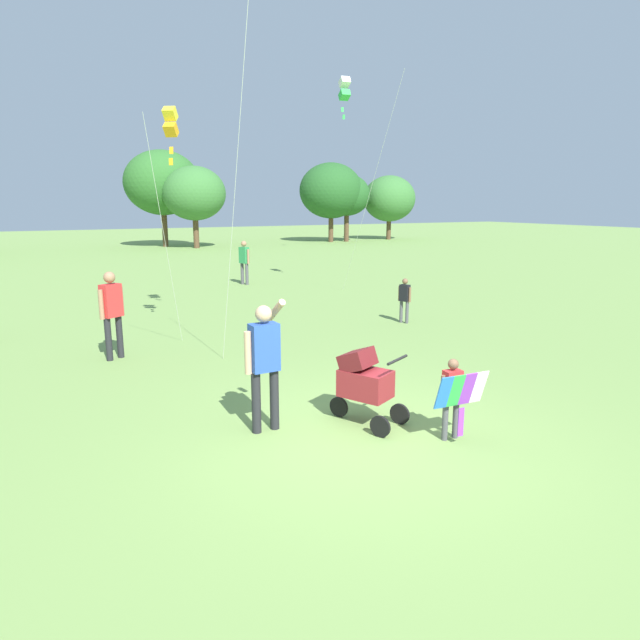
% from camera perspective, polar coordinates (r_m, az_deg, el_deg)
% --- Properties ---
extents(ground_plane, '(120.00, 120.00, 0.00)m').
position_cam_1_polar(ground_plane, '(7.07, 4.50, -12.12)').
color(ground_plane, '#75994C').
extents(treeline_distant, '(38.18, 6.50, 6.25)m').
position_cam_1_polar(treeline_distant, '(37.70, -16.15, 12.57)').
color(treeline_distant, brown).
rests_on(treeline_distant, ground).
extents(child_with_butterfly_kite, '(0.69, 0.35, 1.04)m').
position_cam_1_polar(child_with_butterfly_kite, '(6.98, 13.63, -7.26)').
color(child_with_butterfly_kite, '#4C4C51').
rests_on(child_with_butterfly_kite, ground).
extents(person_adult_flyer, '(0.53, 0.51, 1.72)m').
position_cam_1_polar(person_adult_flyer, '(6.99, -5.78, -3.76)').
color(person_adult_flyer, '#232328').
rests_on(person_adult_flyer, ground).
extents(stroller, '(0.82, 1.10, 1.03)m').
position_cam_1_polar(stroller, '(7.32, 4.58, -6.17)').
color(stroller, black).
rests_on(stroller, ground).
extents(kite_orange_delta, '(1.08, 2.25, 4.74)m').
position_cam_1_polar(kite_orange_delta, '(11.90, -15.19, 18.94)').
color(kite_orange_delta, yellow).
rests_on(kite_orange_delta, ground).
extents(kite_green_novelty, '(0.61, 4.00, 6.74)m').
position_cam_1_polar(kite_green_novelty, '(18.74, 2.58, 22.64)').
color(kite_green_novelty, white).
rests_on(kite_green_novelty, ground).
extents(person_red_shirt, '(0.32, 0.47, 1.56)m').
position_cam_1_polar(person_red_shirt, '(20.00, -7.83, 6.26)').
color(person_red_shirt, '#4C4C51').
rests_on(person_red_shirt, ground).
extents(person_kid_running, '(0.46, 0.38, 1.65)m').
position_cam_1_polar(person_kid_running, '(10.92, -20.70, 1.16)').
color(person_kid_running, '#232328').
rests_on(person_kid_running, ground).
extents(person_back_turned, '(0.22, 0.33, 1.10)m').
position_cam_1_polar(person_back_turned, '(13.57, 8.72, 2.38)').
color(person_back_turned, '#4C4C51').
rests_on(person_back_turned, ground).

